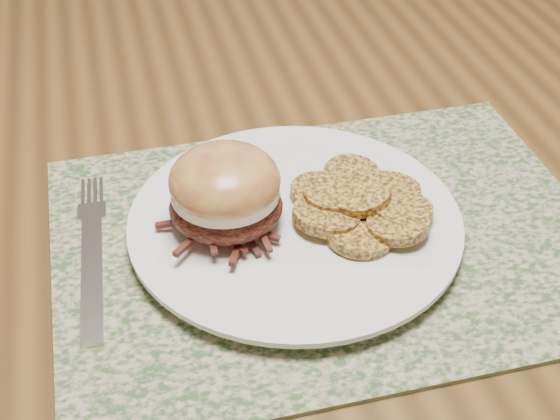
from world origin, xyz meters
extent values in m
cube|color=brown|center=(0.00, 0.00, 0.73)|extent=(1.50, 0.90, 0.04)
cube|color=#35532B|center=(-0.17, -0.22, 0.75)|extent=(0.45, 0.33, 0.00)
cylinder|color=white|center=(-0.19, -0.20, 0.76)|extent=(0.26, 0.26, 0.02)
ellipsoid|color=black|center=(-0.25, -0.20, 0.79)|extent=(0.10, 0.10, 0.04)
cylinder|color=beige|center=(-0.25, -0.20, 0.81)|extent=(0.10, 0.10, 0.01)
ellipsoid|color=#B17B3A|center=(-0.25, -0.20, 0.81)|extent=(0.10, 0.10, 0.05)
cylinder|color=#AC8332|center=(-0.17, -0.18, 0.77)|extent=(0.07, 0.07, 0.01)
cylinder|color=#AC8332|center=(-0.14, -0.17, 0.78)|extent=(0.07, 0.07, 0.02)
cylinder|color=#AC8332|center=(-0.11, -0.19, 0.77)|extent=(0.08, 0.08, 0.02)
cylinder|color=#AC8332|center=(-0.17, -0.22, 0.78)|extent=(0.06, 0.06, 0.02)
cylinder|color=#AC8332|center=(-0.14, -0.21, 0.79)|extent=(0.07, 0.07, 0.02)
cylinder|color=#AC8332|center=(-0.11, -0.23, 0.78)|extent=(0.07, 0.07, 0.01)
cylinder|color=#AC8332|center=(-0.15, -0.24, 0.77)|extent=(0.07, 0.07, 0.01)
cylinder|color=#AC8332|center=(-0.12, -0.24, 0.78)|extent=(0.07, 0.07, 0.02)
cylinder|color=#AC8332|center=(-0.16, -0.20, 0.78)|extent=(0.05, 0.05, 0.01)
cube|color=silver|center=(-0.36, -0.22, 0.76)|extent=(0.02, 0.14, 0.00)
cube|color=silver|center=(-0.36, -0.14, 0.76)|extent=(0.03, 0.02, 0.00)
camera|label=1|loc=(-0.33, -0.68, 1.18)|focal=50.00mm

